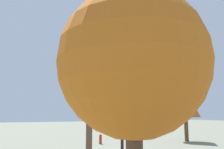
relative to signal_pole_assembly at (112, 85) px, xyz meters
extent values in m
cylinder|color=black|center=(-2.03, 0.07, -1.61)|extent=(0.20, 0.20, 6.38)
cylinder|color=black|center=(0.74, -0.06, 1.17)|extent=(5.53, 0.41, 0.14)
cylinder|color=black|center=(-0.78, 0.01, 0.67)|extent=(2.52, 0.20, 1.07)
cube|color=yellow|center=(-1.02, 0.02, 0.42)|extent=(0.32, 0.36, 1.10)
cube|color=black|center=(-1.02, -0.18, 0.42)|extent=(0.44, 0.05, 1.22)
sphere|color=maroon|center=(-1.02, 0.22, 0.76)|extent=(0.22, 0.22, 0.22)
cylinder|color=yellow|center=(-1.02, 0.28, 0.81)|extent=(0.23, 0.14, 0.23)
sphere|color=#855607|center=(-1.02, 0.22, 0.42)|extent=(0.22, 0.22, 0.22)
cylinder|color=yellow|center=(-1.02, 0.28, 0.47)|extent=(0.23, 0.14, 0.23)
sphere|color=#20FF59|center=(-1.02, 0.22, 0.08)|extent=(0.22, 0.22, 0.22)
cylinder|color=yellow|center=(-1.02, 0.28, 0.13)|extent=(0.23, 0.14, 0.23)
cube|color=yellow|center=(-0.02, -0.02, 0.42)|extent=(0.35, 0.38, 1.10)
cube|color=black|center=(-0.03, -0.22, 0.42)|extent=(0.44, 0.08, 1.22)
sphere|color=maroon|center=(0.00, 0.18, 0.76)|extent=(0.22, 0.22, 0.22)
cylinder|color=yellow|center=(0.00, 0.24, 0.81)|extent=(0.24, 0.16, 0.23)
sphere|color=#855607|center=(0.00, 0.18, 0.42)|extent=(0.22, 0.22, 0.22)
cylinder|color=yellow|center=(0.00, 0.24, 0.47)|extent=(0.24, 0.16, 0.23)
sphere|color=#20FF59|center=(0.00, 0.18, 0.08)|extent=(0.22, 0.22, 0.22)
cylinder|color=yellow|center=(0.00, 0.24, 0.13)|extent=(0.24, 0.16, 0.23)
cube|color=yellow|center=(0.99, -0.07, 0.42)|extent=(0.33, 0.37, 1.10)
cube|color=black|center=(0.98, -0.27, 0.42)|extent=(0.44, 0.06, 1.22)
sphere|color=maroon|center=(1.00, 0.13, 0.76)|extent=(0.22, 0.22, 0.22)
cylinder|color=yellow|center=(1.00, 0.19, 0.81)|extent=(0.24, 0.15, 0.23)
sphere|color=#855607|center=(1.00, 0.13, 0.42)|extent=(0.22, 0.22, 0.22)
cylinder|color=yellow|center=(1.00, 0.19, 0.47)|extent=(0.24, 0.15, 0.23)
sphere|color=#20FF59|center=(1.00, 0.13, 0.08)|extent=(0.22, 0.22, 0.22)
cylinder|color=yellow|center=(1.00, 0.19, 0.13)|extent=(0.24, 0.15, 0.23)
cube|color=yellow|center=(1.99, -0.12, 0.42)|extent=(0.35, 0.38, 1.10)
cube|color=black|center=(1.98, -0.32, 0.42)|extent=(0.44, 0.07, 1.22)
sphere|color=maroon|center=(2.01, 0.08, 0.76)|extent=(0.22, 0.22, 0.22)
cylinder|color=yellow|center=(2.01, 0.14, 0.81)|extent=(0.24, 0.16, 0.23)
sphere|color=#855607|center=(2.01, 0.08, 0.42)|extent=(0.22, 0.22, 0.22)
cylinder|color=yellow|center=(2.01, 0.14, 0.47)|extent=(0.24, 0.16, 0.23)
sphere|color=#20FF59|center=(2.01, 0.08, 0.08)|extent=(0.22, 0.22, 0.22)
cylinder|color=yellow|center=(2.01, 0.14, 0.13)|extent=(0.24, 0.16, 0.23)
cube|color=yellow|center=(3.00, -0.17, 0.42)|extent=(0.35, 0.38, 1.10)
cube|color=black|center=(2.98, -0.37, 0.42)|extent=(0.44, 0.07, 1.22)
sphere|color=maroon|center=(3.01, 0.03, 0.76)|extent=(0.22, 0.22, 0.22)
cylinder|color=yellow|center=(3.02, 0.09, 0.81)|extent=(0.24, 0.16, 0.23)
sphere|color=#855607|center=(3.01, 0.03, 0.42)|extent=(0.22, 0.22, 0.22)
cylinder|color=yellow|center=(3.02, 0.09, 0.47)|extent=(0.24, 0.16, 0.23)
sphere|color=#20FF59|center=(3.01, 0.03, 0.08)|extent=(0.22, 0.22, 0.22)
cylinder|color=yellow|center=(3.02, 0.09, 0.13)|extent=(0.24, 0.16, 0.23)
cube|color=gold|center=(-2.37, 0.09, -0.23)|extent=(0.37, 0.34, 1.10)
cube|color=black|center=(-2.18, 0.08, -0.23)|extent=(0.06, 0.44, 1.22)
sphere|color=maroon|center=(-2.57, 0.10, 0.11)|extent=(0.22, 0.22, 0.22)
cylinder|color=gold|center=(-2.63, 0.10, 0.16)|extent=(0.15, 0.24, 0.23)
sphere|color=#855607|center=(-2.57, 0.10, -0.23)|extent=(0.22, 0.22, 0.22)
cylinder|color=gold|center=(-2.63, 0.10, -0.18)|extent=(0.15, 0.24, 0.23)
sphere|color=#20FF59|center=(-2.57, 0.10, -0.57)|extent=(0.22, 0.22, 0.22)
cylinder|color=gold|center=(-2.63, 0.10, -0.52)|extent=(0.15, 0.24, 0.23)
cube|color=white|center=(1.01, -0.07, 1.47)|extent=(0.94, 0.07, 0.26)
cube|color=#0A6724|center=(1.01, -0.07, 1.47)|extent=(0.90, 0.07, 0.22)
cube|color=white|center=(-2.03, 0.07, -1.13)|extent=(0.07, 0.94, 0.26)
cube|color=#19662E|center=(-2.03, 0.07, -1.13)|extent=(0.07, 0.90, 0.22)
cylinder|color=brown|center=(-5.11, 3.30, -0.46)|extent=(0.32, 0.32, 8.67)
cube|color=brown|center=(-5.11, 3.30, 3.27)|extent=(0.91, 1.66, 0.12)
cylinder|color=red|center=(3.74, -0.45, -4.47)|extent=(0.24, 0.24, 0.65)
sphere|color=red|center=(3.74, -0.45, -4.08)|extent=(0.22, 0.22, 0.22)
cylinder|color=red|center=(3.89, -0.45, -4.44)|extent=(0.12, 0.10, 0.10)
sphere|color=#CB671B|center=(-12.40, 4.49, -0.96)|extent=(3.43, 3.43, 3.43)
cylinder|color=brown|center=(2.49, -8.80, -3.65)|extent=(0.38, 0.38, 2.29)
cone|color=#B85B27|center=(2.49, -8.80, -0.96)|extent=(2.78, 2.78, 3.09)
camera|label=1|loc=(-17.28, 6.99, -2.07)|focal=39.42mm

